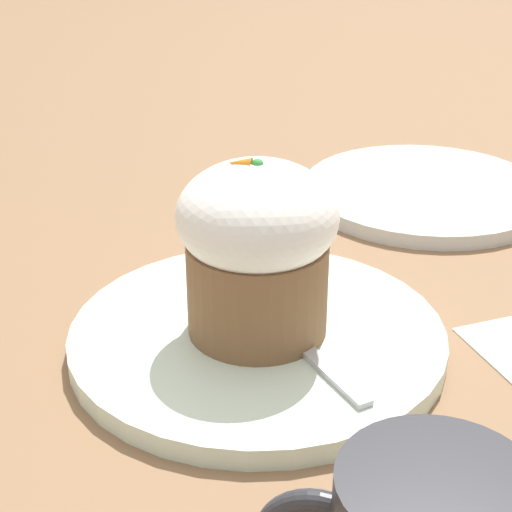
{
  "coord_description": "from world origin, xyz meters",
  "views": [
    {
      "loc": [
        -0.11,
        0.46,
        0.3
      ],
      "look_at": [
        0.0,
        -0.0,
        0.07
      ],
      "focal_mm": 60.0,
      "sensor_mm": 36.0,
      "label": 1
    }
  ],
  "objects": [
    {
      "name": "side_plate",
      "position": [
        -0.09,
        -0.28,
        0.01
      ],
      "size": [
        0.22,
        0.22,
        0.01
      ],
      "color": "silver",
      "rests_on": "ground_plane"
    },
    {
      "name": "ground_plane",
      "position": [
        0.0,
        0.0,
        0.0
      ],
      "size": [
        4.0,
        4.0,
        0.0
      ],
      "primitive_type": "plane",
      "color": "#846042"
    },
    {
      "name": "spoon",
      "position": [
        -0.03,
        0.01,
        0.02
      ],
      "size": [
        0.09,
        0.1,
        0.01
      ],
      "color": "#B7B7BC",
      "rests_on": "dessert_plate"
    },
    {
      "name": "dessert_plate",
      "position": [
        0.0,
        0.0,
        0.01
      ],
      "size": [
        0.24,
        0.24,
        0.01
      ],
      "color": "silver",
      "rests_on": "ground_plane"
    },
    {
      "name": "carrot_cake",
      "position": [
        0.0,
        -0.0,
        0.07
      ],
      "size": [
        0.1,
        0.1,
        0.12
      ],
      "color": "brown",
      "rests_on": "dessert_plate"
    }
  ]
}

